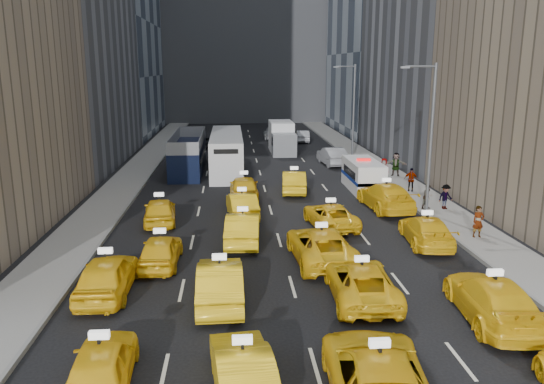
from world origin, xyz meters
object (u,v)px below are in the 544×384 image
Objects in this scene: taxi_0 at (102,365)px; box_truck at (282,138)px; double_decker at (188,153)px; nypd_van at (363,176)px; taxi_1 at (243,371)px; city_bus at (227,152)px; pedestrian_0 at (478,222)px; taxi_2 at (378,378)px.

box_truck is at bearing -105.21° from taxi_0.
double_decker is at bearing -127.23° from box_truck.
taxi_0 is 27.11m from nypd_van.
box_truck is (5.09, 41.96, 0.82)m from taxi_1.
city_bus reaches higher than box_truck.
box_truck is at bearing 101.64° from pedestrian_0.
taxi_2 reaches higher than taxi_1.
taxi_1 reaches higher than taxi_0.
city_bus reaches higher than taxi_1.
taxi_1 is 0.40× the size of double_decker.
taxi_1 is at bearing -5.96° from taxi_2.
box_truck is (5.69, 9.65, -0.06)m from city_bus.
box_truck reaches higher than nypd_van.
double_decker is at bearing 126.76° from pedestrian_0.
taxi_1 is 32.32m from city_bus.
taxi_2 is 0.45× the size of city_bus.
city_bus reaches higher than taxi_2.
taxi_2 is at bearing -89.52° from city_bus.
city_bus is at bearing -1.11° from double_decker.
pedestrian_0 is at bearing -119.04° from taxi_2.
box_truck is (1.55, 42.66, 0.75)m from taxi_2.
double_decker is at bearing -72.30° from taxi_2.
taxi_1 is at bearing -109.12° from nypd_van.
taxi_1 is at bearing -80.23° from double_decker.
nypd_van is 12.80m from city_bus.
double_decker reaches higher than taxi_2.
taxi_2 is 33.27m from city_bus.
taxi_2 is 3.43× the size of pedestrian_0.
pedestrian_0 is (7.38, -29.49, -0.56)m from box_truck.
taxi_0 is at bearing -146.48° from pedestrian_0.
taxi_0 is 7.56m from taxi_2.
city_bus is 1.79× the size of box_truck.
pedestrian_0 is at bearing -69.56° from box_truck.
nypd_van is at bearing -29.10° from double_decker.
taxi_0 is at bearing -102.63° from city_bus.
taxi_2 is at bearing 162.58° from taxi_1.
taxi_2 is 15.90m from pedestrian_0.
pedestrian_0 is at bearing -141.37° from taxi_1.
box_truck reaches higher than pedestrian_0.
city_bus is (-0.60, 32.31, 0.88)m from taxi_1.
nypd_van is at bearing -122.19° from taxi_0.
pedestrian_0 is (12.48, 12.47, 0.26)m from taxi_1.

